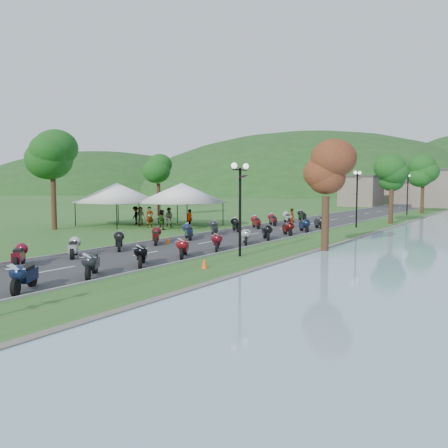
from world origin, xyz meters
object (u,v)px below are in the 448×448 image
Objects in this scene: vendor_tent_main at (182,205)px; pedestrian_c at (136,224)px; pedestrian_a at (150,228)px; pedestrian_b at (169,227)px.

pedestrian_c is (-4.87, -1.04, -2.00)m from vendor_tent_main.
pedestrian_a is 1.09× the size of pedestrian_c.
vendor_tent_main is at bearing 8.03° from pedestrian_a.
pedestrian_c is (-4.28, 0.15, 0.00)m from pedestrian_b.
vendor_tent_main is at bearing 78.66° from pedestrian_c.
vendor_tent_main is 5.37m from pedestrian_c.
pedestrian_a is (-1.28, -2.97, -2.00)m from vendor_tent_main.
pedestrian_a reaches higher than pedestrian_b.
vendor_tent_main reaches higher than pedestrian_b.
pedestrian_a reaches higher than pedestrian_c.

